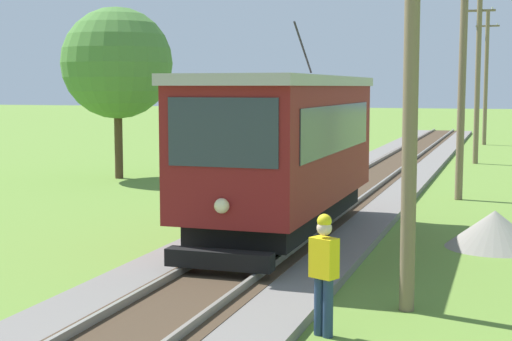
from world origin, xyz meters
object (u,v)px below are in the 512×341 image
utility_pole_near_tram (411,58)px  utility_pole_far (478,75)px  gravel_pile (495,229)px  tree_right_near (117,63)px  red_tram (284,148)px  utility_pole_mid (462,79)px  utility_pole_distant (486,76)px  track_worker (324,269)px

utility_pole_near_tram → utility_pole_far: (-0.00, 25.09, 0.08)m
gravel_pile → tree_right_near: size_ratio=0.33×
utility_pole_near_tram → tree_right_near: 19.73m
red_tram → gravel_pile: (4.63, 0.90, -1.77)m
utility_pole_mid → tree_right_near: bearing=172.9°
utility_pole_near_tram → utility_pole_far: size_ratio=0.98×
utility_pole_far → utility_pole_distant: bearing=90.0°
gravel_pile → track_worker: size_ratio=1.22×
utility_pole_far → tree_right_near: utility_pole_far is taller
red_tram → utility_pole_mid: (3.39, 8.48, 1.63)m
utility_pole_distant → gravel_pile: 32.12m
red_tram → utility_pole_near_tram: utility_pole_near_tram is taller
utility_pole_mid → utility_pole_far: 11.93m
utility_pole_mid → tree_right_near: 13.18m
utility_pole_near_tram → utility_pole_mid: bearing=90.0°
utility_pole_mid → utility_pole_far: size_ratio=0.93×
red_tram → utility_pole_near_tram: size_ratio=1.09×
utility_pole_distant → gravel_pile: bearing=-87.8°
utility_pole_far → gravel_pile: utility_pole_far is taller
utility_pole_far → track_worker: bearing=-92.1°
utility_pole_far → gravel_pile: 19.88m
utility_pole_near_tram → gravel_pile: 6.77m
utility_pole_distant → tree_right_near: bearing=-119.9°
gravel_pile → utility_pole_far: bearing=93.6°
utility_pole_near_tram → utility_pole_distant: (-0.00, 37.46, 0.20)m
utility_pole_mid → utility_pole_distant: size_ratio=0.90×
red_tram → utility_pole_mid: bearing=68.2°
tree_right_near → red_tram: bearing=-46.2°
gravel_pile → utility_pole_mid: bearing=99.3°
red_tram → utility_pole_distant: utility_pole_distant is taller
utility_pole_distant → gravel_pile: size_ratio=3.80×
red_tram → utility_pole_distant: 33.01m
red_tram → gravel_pile: 5.04m
utility_pole_mid → utility_pole_distant: (0.00, 24.30, 0.40)m
utility_pole_mid → track_worker: utility_pole_mid is taller
gravel_pile → track_worker: track_worker is taller
utility_pole_far → gravel_pile: bearing=-86.4°
red_tram → track_worker: bearing=-69.0°
utility_pole_mid → track_worker: (-0.98, -14.77, -2.84)m
utility_pole_far → track_worker: size_ratio=4.49×
utility_pole_near_tram → gravel_pile: utility_pole_near_tram is taller
utility_pole_mid → utility_pole_far: bearing=90.0°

